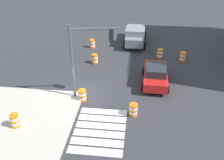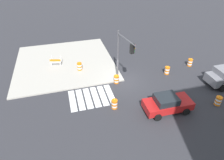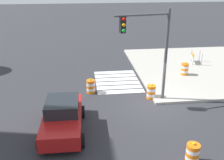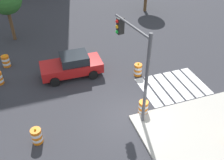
{
  "view_description": "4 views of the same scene",
  "coord_description": "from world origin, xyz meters",
  "px_view_note": "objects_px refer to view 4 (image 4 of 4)",
  "views": [
    {
      "loc": [
        16.44,
        3.99,
        10.99
      ],
      "look_at": [
        0.69,
        2.2,
        1.75
      ],
      "focal_mm": 41.76,
      "sensor_mm": 36.0,
      "label": 1
    },
    {
      "loc": [
        6.06,
        16.53,
        12.32
      ],
      "look_at": [
        1.8,
        1.38,
        1.4
      ],
      "focal_mm": 31.06,
      "sensor_mm": 36.0,
      "label": 2
    },
    {
      "loc": [
        -13.66,
        4.29,
        7.4
      ],
      "look_at": [
        1.71,
        2.47,
        1.07
      ],
      "focal_mm": 41.7,
      "sensor_mm": 36.0,
      "label": 3
    },
    {
      "loc": [
        -4.48,
        -9.9,
        10.76
      ],
      "look_at": [
        -0.09,
        2.76,
        0.84
      ],
      "focal_mm": 41.03,
      "sensor_mm": 36.0,
      "label": 4
    }
  ],
  "objects_px": {
    "sports_car": "(72,65)",
    "traffic_barrel_near_corner": "(37,136)",
    "traffic_barrel_crosswalk_end": "(143,108)",
    "traffic_barrel_median_near": "(138,70)",
    "traffic_barrel_far_curb": "(6,61)",
    "traffic_light_pole": "(135,55)"
  },
  "relations": [
    {
      "from": "traffic_barrel_median_near",
      "to": "traffic_barrel_far_curb",
      "type": "relative_size",
      "value": 1.0
    },
    {
      "from": "traffic_barrel_near_corner",
      "to": "traffic_barrel_median_near",
      "type": "xyz_separation_m",
      "value": [
        7.51,
        3.93,
        0.0
      ]
    },
    {
      "from": "traffic_barrel_near_corner",
      "to": "traffic_barrel_far_curb",
      "type": "distance_m",
      "value": 8.37
    },
    {
      "from": "traffic_barrel_far_curb",
      "to": "traffic_light_pole",
      "type": "bearing_deg",
      "value": -47.1
    },
    {
      "from": "traffic_barrel_median_near",
      "to": "traffic_barrel_crosswalk_end",
      "type": "bearing_deg",
      "value": -109.29
    },
    {
      "from": "traffic_barrel_crosswalk_end",
      "to": "traffic_barrel_far_curb",
      "type": "distance_m",
      "value": 11.11
    },
    {
      "from": "traffic_barrel_near_corner",
      "to": "traffic_light_pole",
      "type": "relative_size",
      "value": 0.19
    },
    {
      "from": "traffic_barrel_near_corner",
      "to": "sports_car",
      "type": "bearing_deg",
      "value": 60.74
    },
    {
      "from": "traffic_barrel_crosswalk_end",
      "to": "traffic_barrel_median_near",
      "type": "bearing_deg",
      "value": 70.71
    },
    {
      "from": "traffic_barrel_near_corner",
      "to": "traffic_light_pole",
      "type": "bearing_deg",
      "value": 6.21
    },
    {
      "from": "traffic_barrel_crosswalk_end",
      "to": "traffic_barrel_near_corner",
      "type": "bearing_deg",
      "value": -178.6
    },
    {
      "from": "traffic_barrel_crosswalk_end",
      "to": "traffic_barrel_median_near",
      "type": "relative_size",
      "value": 1.0
    },
    {
      "from": "sports_car",
      "to": "traffic_light_pole",
      "type": "distance_m",
      "value": 6.33
    },
    {
      "from": "traffic_barrel_median_near",
      "to": "traffic_light_pole",
      "type": "height_order",
      "value": "traffic_light_pole"
    },
    {
      "from": "traffic_barrel_crosswalk_end",
      "to": "traffic_barrel_median_near",
      "type": "height_order",
      "value": "same"
    },
    {
      "from": "traffic_barrel_median_near",
      "to": "traffic_barrel_far_curb",
      "type": "height_order",
      "value": "same"
    },
    {
      "from": "traffic_barrel_near_corner",
      "to": "traffic_barrel_crosswalk_end",
      "type": "xyz_separation_m",
      "value": [
        6.18,
        0.15,
        0.0
      ]
    },
    {
      "from": "traffic_barrel_median_near",
      "to": "traffic_light_pole",
      "type": "bearing_deg",
      "value": -119.25
    },
    {
      "from": "traffic_barrel_near_corner",
      "to": "traffic_light_pole",
      "type": "distance_m",
      "value": 6.65
    },
    {
      "from": "sports_car",
      "to": "traffic_barrel_far_curb",
      "type": "bearing_deg",
      "value": 148.71
    },
    {
      "from": "sports_car",
      "to": "traffic_light_pole",
      "type": "height_order",
      "value": "traffic_light_pole"
    },
    {
      "from": "sports_car",
      "to": "traffic_barrel_near_corner",
      "type": "xyz_separation_m",
      "value": [
        -3.08,
        -5.5,
        -0.36
      ]
    }
  ]
}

